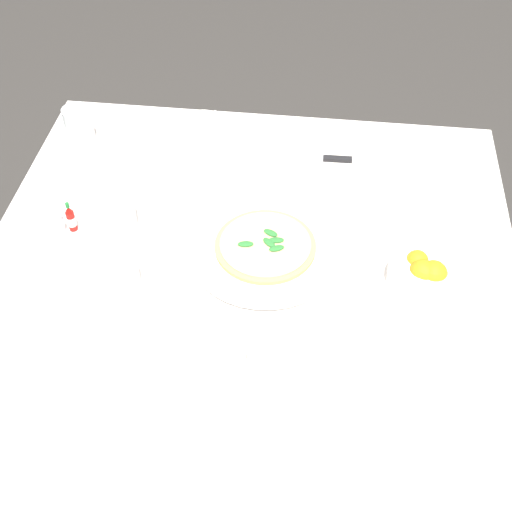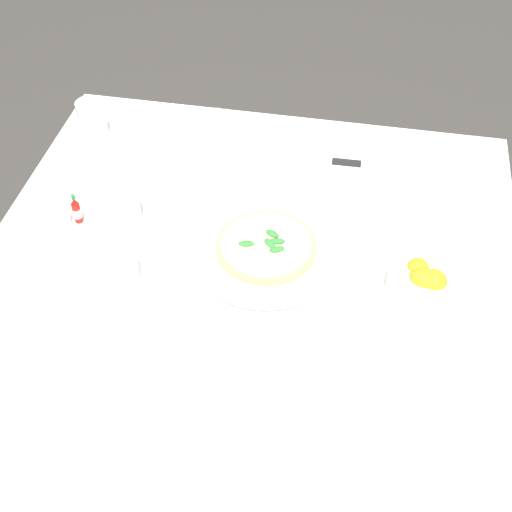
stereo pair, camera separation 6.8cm
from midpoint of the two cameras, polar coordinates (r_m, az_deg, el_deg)
The scene contains 15 objects.
ground_plane at distance 2.12m, azimuth -1.55°, elevation -15.11°, with size 8.00×8.00×0.00m, color #33302D.
dining_table at distance 1.59m, azimuth -1.99°, elevation -4.33°, with size 1.22×1.22×0.75m.
pizza_plate at distance 1.53m, azimuth -0.47°, elevation 0.53°, with size 0.35×0.35×0.02m.
pizza at distance 1.52m, azimuth -0.47°, elevation 0.90°, with size 0.23×0.23×0.02m.
coffee_cup_far_right at distance 1.87m, azimuth -5.54°, elevation 10.82°, with size 0.13×0.13×0.06m.
coffee_cup_near_left at distance 1.32m, azimuth -0.58°, elevation -8.81°, with size 0.13×0.13×0.06m.
water_glass_left_edge at distance 1.47m, azimuth -12.68°, elevation -1.62°, with size 0.07×0.07×0.10m.
water_glass_near_right at distance 1.59m, azimuth -12.74°, elevation 3.62°, with size 0.07×0.07×0.12m.
water_glass_right_edge at distance 1.89m, azimuth -15.86°, elevation 10.43°, with size 0.07×0.07×0.11m.
napkin_folded at distance 1.77m, azimuth 4.29°, elevation 7.95°, with size 0.22×0.13×0.02m.
dinner_knife at distance 1.76m, azimuth 4.23°, elevation 8.31°, with size 0.20×0.02×0.01m.
citrus_bowl at distance 1.49m, azimuth 12.83°, elevation -1.56°, with size 0.15×0.15×0.07m.
hot_sauce_bottle at distance 1.64m, azimuth -16.66°, elevation 3.04°, with size 0.02×0.02×0.08m.
salt_shaker at distance 1.65m, azimuth -17.61°, elevation 2.64°, with size 0.03×0.03×0.06m.
pepper_shaker at distance 1.64m, azimuth -15.58°, elevation 2.99°, with size 0.03×0.03×0.06m.
Camera 1 is at (-0.14, 1.00, 1.86)m, focal length 46.86 mm.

